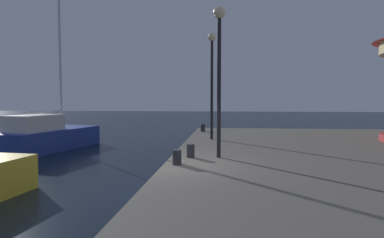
{
  "coord_description": "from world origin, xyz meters",
  "views": [
    {
      "loc": [
        1.66,
        -9.22,
        2.57
      ],
      "look_at": [
        0.48,
        2.86,
        1.85
      ],
      "focal_mm": 32.52,
      "sensor_mm": 36.0,
      "label": 1
    }
  ],
  "objects_px": {
    "sailboat_blue": "(47,136)",
    "bollard_south": "(203,128)",
    "bollard_north": "(191,151)",
    "bollard_center": "(177,157)",
    "lamp_post_near_edge": "(219,55)",
    "lamp_post_mid_promenade": "(212,67)"
  },
  "relations": [
    {
      "from": "bollard_north",
      "to": "bollard_south",
      "type": "height_order",
      "value": "same"
    },
    {
      "from": "bollard_south",
      "to": "sailboat_blue",
      "type": "bearing_deg",
      "value": -164.81
    },
    {
      "from": "sailboat_blue",
      "to": "bollard_center",
      "type": "xyz_separation_m",
      "value": [
        7.59,
        -7.3,
        0.3
      ]
    },
    {
      "from": "sailboat_blue",
      "to": "bollard_north",
      "type": "bearing_deg",
      "value": -38.01
    },
    {
      "from": "lamp_post_near_edge",
      "to": "sailboat_blue",
      "type": "bearing_deg",
      "value": 145.18
    },
    {
      "from": "bollard_north",
      "to": "bollard_south",
      "type": "distance_m",
      "value": 8.2
    },
    {
      "from": "lamp_post_mid_promenade",
      "to": "bollard_north",
      "type": "bearing_deg",
      "value": -95.28
    },
    {
      "from": "lamp_post_mid_promenade",
      "to": "bollard_south",
      "type": "relative_size",
      "value": 11.43
    },
    {
      "from": "bollard_south",
      "to": "lamp_post_near_edge",
      "type": "bearing_deg",
      "value": -82.85
    },
    {
      "from": "sailboat_blue",
      "to": "lamp_post_mid_promenade",
      "type": "height_order",
      "value": "sailboat_blue"
    },
    {
      "from": "lamp_post_mid_promenade",
      "to": "bollard_north",
      "type": "distance_m",
      "value": 5.56
    },
    {
      "from": "lamp_post_near_edge",
      "to": "bollard_north",
      "type": "relative_size",
      "value": 11.18
    },
    {
      "from": "sailboat_blue",
      "to": "bollard_south",
      "type": "xyz_separation_m",
      "value": [
        7.66,
        2.08,
        0.3
      ]
    },
    {
      "from": "sailboat_blue",
      "to": "bollard_north",
      "type": "xyz_separation_m",
      "value": [
        7.83,
        -6.12,
        0.3
      ]
    },
    {
      "from": "sailboat_blue",
      "to": "lamp_post_mid_promenade",
      "type": "xyz_separation_m",
      "value": [
        8.27,
        -1.4,
        3.2
      ]
    },
    {
      "from": "bollard_center",
      "to": "lamp_post_near_edge",
      "type": "bearing_deg",
      "value": 49.34
    },
    {
      "from": "lamp_post_near_edge",
      "to": "bollard_south",
      "type": "bearing_deg",
      "value": 97.15
    },
    {
      "from": "bollard_north",
      "to": "bollard_center",
      "type": "relative_size",
      "value": 1.0
    },
    {
      "from": "bollard_north",
      "to": "bollard_south",
      "type": "xyz_separation_m",
      "value": [
        -0.18,
        8.2,
        0.0
      ]
    },
    {
      "from": "sailboat_blue",
      "to": "bollard_north",
      "type": "height_order",
      "value": "sailboat_blue"
    },
    {
      "from": "lamp_post_near_edge",
      "to": "bollard_south",
      "type": "relative_size",
      "value": 11.18
    },
    {
      "from": "lamp_post_near_edge",
      "to": "bollard_center",
      "type": "bearing_deg",
      "value": -130.66
    }
  ]
}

